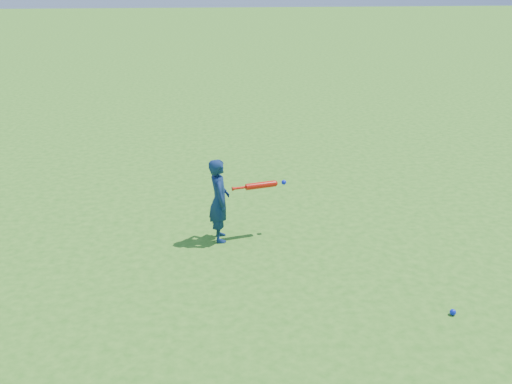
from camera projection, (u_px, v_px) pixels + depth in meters
ground at (232, 251)px, 7.20m from camera, size 80.00×80.00×0.00m
child at (219, 200)px, 7.31m from camera, size 0.30×0.42×1.11m
ground_ball_blue at (453, 312)px, 5.90m from camera, size 0.07×0.07×0.07m
bat_swing at (263, 185)px, 7.39m from camera, size 0.73×0.24×0.08m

